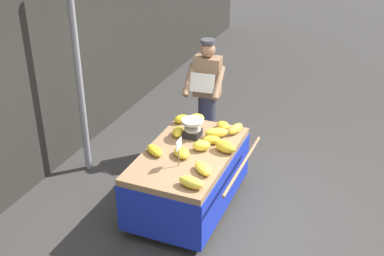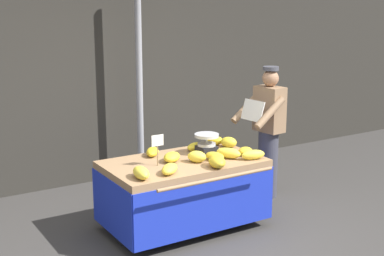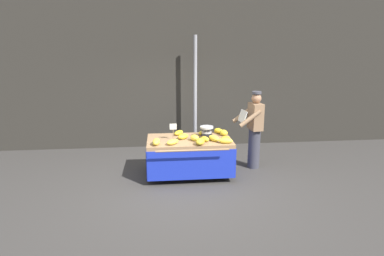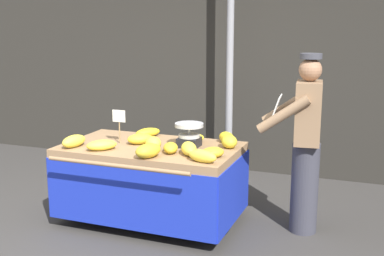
{
  "view_description": "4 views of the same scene",
  "coord_description": "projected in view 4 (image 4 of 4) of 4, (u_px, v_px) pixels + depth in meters",
  "views": [
    {
      "loc": [
        -4.63,
        -1.35,
        3.82
      ],
      "look_at": [
        0.34,
        0.69,
        1.02
      ],
      "focal_mm": 46.92,
      "sensor_mm": 36.0,
      "label": 1
    },
    {
      "loc": [
        -2.82,
        -4.34,
        2.53
      ],
      "look_at": [
        0.24,
        0.62,
        1.16
      ],
      "focal_mm": 51.26,
      "sensor_mm": 36.0,
      "label": 2
    },
    {
      "loc": [
        -0.43,
        -5.67,
        2.68
      ],
      "look_at": [
        0.2,
        0.68,
        1.03
      ],
      "focal_mm": 30.16,
      "sensor_mm": 36.0,
      "label": 3
    },
    {
      "loc": [
        2.23,
        -3.59,
        1.98
      ],
      "look_at": [
        0.58,
        0.67,
        1.01
      ],
      "focal_mm": 46.05,
      "sensor_mm": 36.0,
      "label": 4
    }
  ],
  "objects": [
    {
      "name": "weighing_scale",
      "position": [
        189.0,
        135.0,
        4.79
      ],
      "size": [
        0.28,
        0.28,
        0.24
      ],
      "color": "black",
      "rests_on": "banana_cart"
    },
    {
      "name": "banana_bunch_4",
      "position": [
        171.0,
        148.0,
        4.58
      ],
      "size": [
        0.21,
        0.26,
        0.1
      ],
      "primitive_type": "ellipsoid",
      "rotation": [
        0.0,
        0.0,
        0.37
      ],
      "color": "gold",
      "rests_on": "banana_cart"
    },
    {
      "name": "banana_bunch_6",
      "position": [
        192.0,
        138.0,
        4.99
      ],
      "size": [
        0.27,
        0.21,
        0.09
      ],
      "primitive_type": "ellipsoid",
      "rotation": [
        0.0,
        0.0,
        1.9
      ],
      "color": "yellow",
      "rests_on": "banana_cart"
    },
    {
      "name": "banana_bunch_3",
      "position": [
        140.0,
        139.0,
        4.92
      ],
      "size": [
        0.3,
        0.3,
        0.1
      ],
      "primitive_type": "ellipsoid",
      "rotation": [
        0.0,
        0.0,
        2.32
      ],
      "color": "yellow",
      "rests_on": "banana_cart"
    },
    {
      "name": "banana_bunch_8",
      "position": [
        148.0,
        151.0,
        4.41
      ],
      "size": [
        0.25,
        0.31,
        0.13
      ],
      "primitive_type": "ellipsoid",
      "rotation": [
        0.0,
        0.0,
        2.83
      ],
      "color": "gold",
      "rests_on": "banana_cart"
    },
    {
      "name": "ground_plane",
      "position": [
        106.0,
        246.0,
        4.47
      ],
      "size": [
        60.0,
        60.0,
        0.0
      ],
      "primitive_type": "plane",
      "color": "#383533"
    },
    {
      "name": "banana_cart",
      "position": [
        151.0,
        167.0,
        4.9
      ],
      "size": [
        1.75,
        1.21,
        0.8
      ],
      "color": "#93704C",
      "rests_on": "ground"
    },
    {
      "name": "banana_bunch_0",
      "position": [
        213.0,
        152.0,
        4.43
      ],
      "size": [
        0.26,
        0.25,
        0.09
      ],
      "primitive_type": "ellipsoid",
      "rotation": [
        0.0,
        0.0,
        2.27
      ],
      "color": "gold",
      "rests_on": "banana_cart"
    },
    {
      "name": "banana_bunch_1",
      "position": [
        102.0,
        145.0,
        4.68
      ],
      "size": [
        0.31,
        0.31,
        0.1
      ],
      "primitive_type": "ellipsoid",
      "rotation": [
        0.0,
        0.0,
        2.37
      ],
      "color": "yellow",
      "rests_on": "banana_cart"
    },
    {
      "name": "price_sign",
      "position": [
        119.0,
        119.0,
        4.9
      ],
      "size": [
        0.14,
        0.01,
        0.34
      ],
      "color": "#997A51",
      "rests_on": "banana_cart"
    },
    {
      "name": "banana_bunch_12",
      "position": [
        229.0,
        142.0,
        4.76
      ],
      "size": [
        0.23,
        0.25,
        0.13
      ],
      "primitive_type": "ellipsoid",
      "rotation": [
        0.0,
        0.0,
        0.48
      ],
      "color": "yellow",
      "rests_on": "banana_cart"
    },
    {
      "name": "banana_bunch_2",
      "position": [
        148.0,
        132.0,
        5.24
      ],
      "size": [
        0.27,
        0.31,
        0.09
      ],
      "primitive_type": "ellipsoid",
      "rotation": [
        0.0,
        0.0,
        2.55
      ],
      "color": "gold",
      "rests_on": "banana_cart"
    },
    {
      "name": "vendor_person",
      "position": [
        305.0,
        143.0,
        4.62
      ],
      "size": [
        0.62,
        0.56,
        1.71
      ],
      "color": "#383842",
      "rests_on": "ground"
    },
    {
      "name": "banana_bunch_9",
      "position": [
        203.0,
        156.0,
        4.27
      ],
      "size": [
        0.29,
        0.17,
        0.11
      ],
      "primitive_type": "ellipsoid",
      "rotation": [
        0.0,
        0.0,
        1.35
      ],
      "color": "yellow",
      "rests_on": "banana_cart"
    },
    {
      "name": "banana_bunch_11",
      "position": [
        189.0,
        149.0,
        4.51
      ],
      "size": [
        0.26,
        0.32,
        0.12
      ],
      "primitive_type": "ellipsoid",
      "rotation": [
        0.0,
        0.0,
        0.51
      ],
      "color": "yellow",
      "rests_on": "banana_cart"
    },
    {
      "name": "back_wall",
      "position": [
        210.0,
        18.0,
        6.66
      ],
      "size": [
        16.0,
        0.24,
        4.11
      ],
      "primitive_type": "cube",
      "color": "#2D2B26",
      "rests_on": "ground"
    },
    {
      "name": "banana_bunch_7",
      "position": [
        227.0,
        137.0,
        4.96
      ],
      "size": [
        0.24,
        0.23,
        0.11
      ],
      "primitive_type": "ellipsoid",
      "rotation": [
        0.0,
        0.0,
        0.83
      ],
      "color": "gold",
      "rests_on": "banana_cart"
    },
    {
      "name": "banana_bunch_10",
      "position": [
        153.0,
        143.0,
        4.69
      ],
      "size": [
        0.24,
        0.26,
        0.13
      ],
      "primitive_type": "ellipsoid",
      "rotation": [
        0.0,
        0.0,
        0.58
      ],
      "color": "yellow",
      "rests_on": "banana_cart"
    },
    {
      "name": "street_pole",
      "position": [
        230.0,
        66.0,
        6.14
      ],
      "size": [
        0.09,
        0.09,
        2.91
      ],
      "primitive_type": "cylinder",
      "color": "gray",
      "rests_on": "ground"
    },
    {
      "name": "banana_bunch_5",
      "position": [
        74.0,
        141.0,
        4.8
      ],
      "size": [
        0.18,
        0.31,
        0.12
      ],
      "primitive_type": "ellipsoid",
      "rotation": [
        0.0,
        0.0,
        3.0
      ],
      "color": "yellow",
      "rests_on": "banana_cart"
    }
  ]
}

